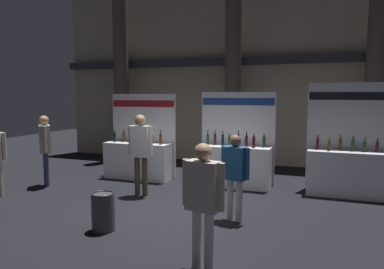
{
  "coord_description": "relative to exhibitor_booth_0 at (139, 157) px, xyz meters",
  "views": [
    {
      "loc": [
        2.56,
        -6.34,
        2.3
      ],
      "look_at": [
        0.06,
        0.59,
        1.45
      ],
      "focal_mm": 33.2,
      "sensor_mm": 36.0,
      "label": 1
    }
  ],
  "objects": [
    {
      "name": "visitor_5",
      "position": [
        0.84,
        -1.48,
        0.52
      ],
      "size": [
        0.57,
        0.25,
        1.84
      ],
      "rotation": [
        0.0,
        0.0,
        0.09
      ],
      "color": "#47382D",
      "rests_on": "ground_plane"
    },
    {
      "name": "trash_bin",
      "position": [
        1.23,
        -3.56,
        -0.27
      ],
      "size": [
        0.39,
        0.39,
        0.65
      ],
      "color": "#38383D",
      "rests_on": "ground_plane"
    },
    {
      "name": "ground_plane",
      "position": [
        2.05,
        -2.16,
        -0.59
      ],
      "size": [
        25.65,
        25.65,
        0.0
      ],
      "primitive_type": "plane",
      "color": "black"
    },
    {
      "name": "visitor_4",
      "position": [
        -1.79,
        -1.53,
        0.49
      ],
      "size": [
        0.48,
        0.5,
        1.77
      ],
      "rotation": [
        0.0,
        0.0,
        2.31
      ],
      "color": "navy",
      "rests_on": "ground_plane"
    },
    {
      "name": "hall_colonnade",
      "position": [
        2.05,
        2.98,
        2.41
      ],
      "size": [
        12.83,
        1.2,
        6.06
      ],
      "color": "tan",
      "rests_on": "ground_plane"
    },
    {
      "name": "exhibitor_booth_2",
      "position": [
        5.2,
        0.11,
        0.04
      ],
      "size": [
        1.73,
        0.66,
        2.56
      ],
      "color": "white",
      "rests_on": "ground_plane"
    },
    {
      "name": "exhibitor_booth_1",
      "position": [
        2.64,
        0.08,
        0.02
      ],
      "size": [
        1.9,
        0.66,
        2.35
      ],
      "color": "white",
      "rests_on": "ground_plane"
    },
    {
      "name": "exhibitor_booth_0",
      "position": [
        0.0,
        0.0,
        0.0
      ],
      "size": [
        1.92,
        0.66,
        2.3
      ],
      "color": "white",
      "rests_on": "ground_plane"
    },
    {
      "name": "visitor_0",
      "position": [
        3.21,
        -2.34,
        0.34
      ],
      "size": [
        0.55,
        0.32,
        1.57
      ],
      "rotation": [
        0.0,
        0.0,
        6.01
      ],
      "color": "silver",
      "rests_on": "ground_plane"
    },
    {
      "name": "visitor_2",
      "position": [
        3.24,
        -4.29,
        0.42
      ],
      "size": [
        0.6,
        0.29,
        1.68
      ],
      "rotation": [
        0.0,
        0.0,
        2.95
      ],
      "color": "silver",
      "rests_on": "ground_plane"
    }
  ]
}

